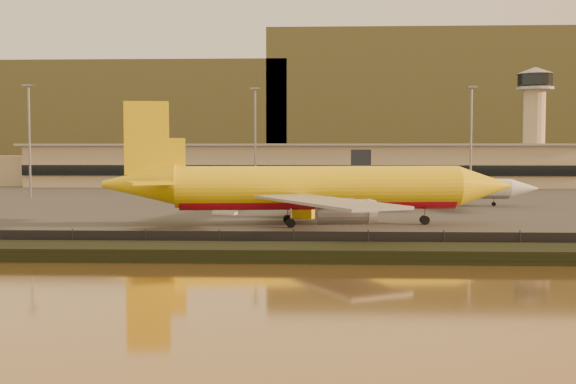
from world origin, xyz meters
The scene contains 12 objects.
ground centered at (0.00, 0.00, 0.00)m, with size 900.00×900.00×0.00m, color black.
embankment centered at (0.00, -17.00, 0.70)m, with size 320.00×7.00×1.40m, color black.
tarmac centered at (0.00, 95.00, 0.10)m, with size 320.00×220.00×0.20m, color #2D2D2D.
perimeter_fence centered at (0.00, -13.00, 1.30)m, with size 300.00×0.05×2.20m, color black.
terminal_building centered at (-14.52, 125.55, 6.25)m, with size 202.00×25.00×12.60m.
control_tower centered at (70.00, 131.00, 21.66)m, with size 11.20×11.20×35.50m.
apron_light_masts centered at (15.00, 75.00, 15.70)m, with size 152.20×12.20×25.40m.
distant_hills centered at (-20.74, 340.00, 31.39)m, with size 470.00×160.00×70.00m.
dhl_cargo_jet centered at (3.69, 13.99, 5.50)m, with size 59.41×57.79×17.74m.
white_narrowbody_jet centered at (28.16, 52.28, 3.46)m, with size 38.06×36.85×10.93m.
gse_vehicle_yellow centered at (2.25, 24.78, 1.01)m, with size 3.61×1.62×1.62m, color yellow.
gse_vehicle_white centered at (-11.01, 31.18, 1.10)m, with size 4.00×1.80×1.80m, color white.
Camera 1 is at (4.46, -89.73, 11.18)m, focal length 45.00 mm.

